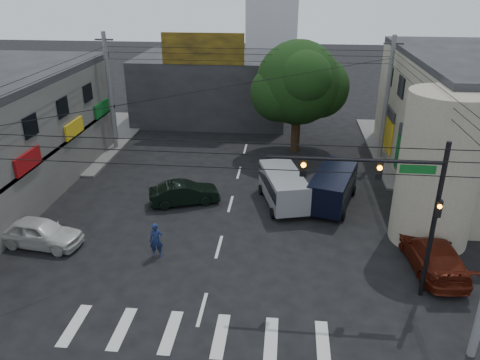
% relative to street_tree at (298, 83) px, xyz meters
% --- Properties ---
extents(ground, '(160.00, 160.00, 0.00)m').
position_rel_street_tree_xyz_m(ground, '(-4.00, -17.00, -5.47)').
color(ground, black).
rests_on(ground, ground).
extents(sidewalk_far_left, '(16.00, 16.00, 0.15)m').
position_rel_street_tree_xyz_m(sidewalk_far_left, '(-22.00, 1.00, -5.40)').
color(sidewalk_far_left, '#514F4C').
rests_on(sidewalk_far_left, ground).
extents(sidewalk_far_right, '(16.00, 16.00, 0.15)m').
position_rel_street_tree_xyz_m(sidewalk_far_right, '(14.00, 1.00, -5.40)').
color(sidewalk_far_right, '#514F4C').
rests_on(sidewalk_far_right, ground).
extents(corner_column, '(4.00, 4.00, 8.00)m').
position_rel_street_tree_xyz_m(corner_column, '(7.00, -13.00, -1.47)').
color(corner_column, gray).
rests_on(corner_column, ground).
extents(building_far, '(14.00, 10.00, 6.00)m').
position_rel_street_tree_xyz_m(building_far, '(-8.00, 9.00, -2.47)').
color(building_far, '#232326').
rests_on(building_far, ground).
extents(billboard, '(7.00, 0.30, 2.60)m').
position_rel_street_tree_xyz_m(billboard, '(-8.00, 4.10, 1.83)').
color(billboard, olive).
rests_on(billboard, building_far).
extents(street_tree, '(6.40, 6.40, 8.70)m').
position_rel_street_tree_xyz_m(street_tree, '(0.00, 0.00, 0.00)').
color(street_tree, black).
rests_on(street_tree, ground).
extents(traffic_gantry, '(7.10, 0.35, 7.20)m').
position_rel_street_tree_xyz_m(traffic_gantry, '(3.82, -18.00, -0.64)').
color(traffic_gantry, black).
rests_on(traffic_gantry, ground).
extents(utility_pole_far_left, '(0.32, 0.32, 9.20)m').
position_rel_street_tree_xyz_m(utility_pole_far_left, '(-14.50, -1.00, -0.87)').
color(utility_pole_far_left, '#59595B').
rests_on(utility_pole_far_left, ground).
extents(utility_pole_far_right, '(0.32, 0.32, 9.20)m').
position_rel_street_tree_xyz_m(utility_pole_far_right, '(6.50, -1.00, -0.87)').
color(utility_pole_far_right, '#59595B').
rests_on(utility_pole_far_right, ground).
extents(dark_sedan, '(4.20, 5.21, 1.41)m').
position_rel_street_tree_xyz_m(dark_sedan, '(-6.85, -10.20, -4.77)').
color(dark_sedan, black).
rests_on(dark_sedan, ground).
extents(white_compact, '(2.87, 4.87, 1.51)m').
position_rel_street_tree_xyz_m(white_compact, '(-13.28, -15.78, -4.72)').
color(white_compact, silver).
rests_on(white_compact, ground).
extents(maroon_sedan, '(3.11, 5.70, 1.54)m').
position_rel_street_tree_xyz_m(maroon_sedan, '(6.50, -15.81, -4.70)').
color(maroon_sedan, '#51170B').
rests_on(maroon_sedan, ground).
extents(silver_minivan, '(5.89, 4.51, 2.09)m').
position_rel_street_tree_xyz_m(silver_minivan, '(-0.79, -9.71, -4.43)').
color(silver_minivan, '#999BA1').
rests_on(silver_minivan, ground).
extents(navy_van, '(6.47, 4.90, 2.15)m').
position_rel_street_tree_xyz_m(navy_van, '(2.24, -9.36, -4.40)').
color(navy_van, black).
rests_on(navy_van, ground).
extents(traffic_officer, '(0.84, 0.70, 1.84)m').
position_rel_street_tree_xyz_m(traffic_officer, '(-6.97, -16.19, -4.55)').
color(traffic_officer, '#141F46').
rests_on(traffic_officer, ground).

